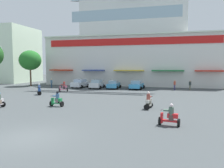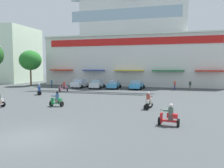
# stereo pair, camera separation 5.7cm
# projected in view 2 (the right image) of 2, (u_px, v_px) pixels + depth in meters

# --- Properties ---
(ground_plane) EXTENTS (128.00, 128.00, 0.00)m
(ground_plane) POSITION_uv_depth(u_px,v_px,m) (101.00, 101.00, 24.28)
(ground_plane) COLOR #454A4C
(colonial_building) EXTENTS (34.57, 16.98, 21.46)m
(colonial_building) POSITION_uv_depth(u_px,v_px,m) (134.00, 41.00, 45.88)
(colonial_building) COLOR silver
(colonial_building) RESTS_ON ground
(flank_building_left) EXTENTS (13.16, 11.08, 12.84)m
(flank_building_left) POSITION_uv_depth(u_px,v_px,m) (6.00, 55.00, 52.51)
(flank_building_left) COLOR silver
(flank_building_left) RESTS_ON ground
(plaza_tree_2) EXTENTS (4.24, 3.90, 6.81)m
(plaza_tree_2) POSITION_uv_depth(u_px,v_px,m) (30.00, 60.00, 41.56)
(plaza_tree_2) COLOR brown
(plaza_tree_2) RESTS_ON ground
(parked_car_0) EXTENTS (2.54, 4.27, 1.51)m
(parked_car_0) POSITION_uv_depth(u_px,v_px,m) (80.00, 83.00, 38.68)
(parked_car_0) COLOR white
(parked_car_0) RESTS_ON ground
(parked_car_1) EXTENTS (2.43, 4.01, 1.50)m
(parked_car_1) POSITION_uv_depth(u_px,v_px,m) (97.00, 84.00, 37.40)
(parked_car_1) COLOR white
(parked_car_1) RESTS_ON ground
(parked_car_2) EXTENTS (2.32, 3.97, 1.40)m
(parked_car_2) POSITION_uv_depth(u_px,v_px,m) (114.00, 85.00, 36.83)
(parked_car_2) COLOR #3B8CC0
(parked_car_2) RESTS_ON ground
(parked_car_3) EXTENTS (2.53, 4.06, 1.47)m
(parked_car_3) POSITION_uv_depth(u_px,v_px,m) (137.00, 85.00, 36.09)
(parked_car_3) COLOR #3890C9
(parked_car_3) RESTS_ON ground
(scooter_rider_0) EXTENTS (1.40, 0.71, 1.46)m
(scooter_rider_0) POSITION_uv_depth(u_px,v_px,m) (169.00, 117.00, 14.04)
(scooter_rider_0) COLOR black
(scooter_rider_0) RESTS_ON ground
(scooter_rider_3) EXTENTS (1.20, 1.40, 1.51)m
(scooter_rider_3) POSITION_uv_depth(u_px,v_px,m) (39.00, 90.00, 29.19)
(scooter_rider_3) COLOR black
(scooter_rider_3) RESTS_ON ground
(scooter_rider_4) EXTENTS (0.74, 1.43, 1.59)m
(scooter_rider_4) POSITION_uv_depth(u_px,v_px,m) (148.00, 102.00, 19.56)
(scooter_rider_4) COLOR black
(scooter_rider_4) RESTS_ON ground
(scooter_rider_5) EXTENTS (1.44, 0.94, 1.50)m
(scooter_rider_5) POSITION_uv_depth(u_px,v_px,m) (64.00, 87.00, 32.92)
(scooter_rider_5) COLOR black
(scooter_rider_5) RESTS_ON ground
(scooter_rider_6) EXTENTS (1.34, 0.63, 1.48)m
(scooter_rider_6) POSITION_uv_depth(u_px,v_px,m) (57.00, 100.00, 20.76)
(scooter_rider_6) COLOR black
(scooter_rider_6) RESTS_ON ground
(pedestrian_0) EXTENTS (0.50, 0.50, 1.55)m
(pedestrian_0) POSITION_uv_depth(u_px,v_px,m) (190.00, 85.00, 34.62)
(pedestrian_0) COLOR #6A6854
(pedestrian_0) RESTS_ON ground
(pedestrian_1) EXTENTS (0.38, 0.38, 1.64)m
(pedestrian_1) POSITION_uv_depth(u_px,v_px,m) (175.00, 84.00, 34.35)
(pedestrian_1) COLOR #2E2753
(pedestrian_1) RESTS_ON ground
(pedestrian_2) EXTENTS (0.43, 0.43, 1.60)m
(pedestrian_2) POSITION_uv_depth(u_px,v_px,m) (52.00, 83.00, 38.16)
(pedestrian_2) COLOR #1D344D
(pedestrian_2) RESTS_ON ground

